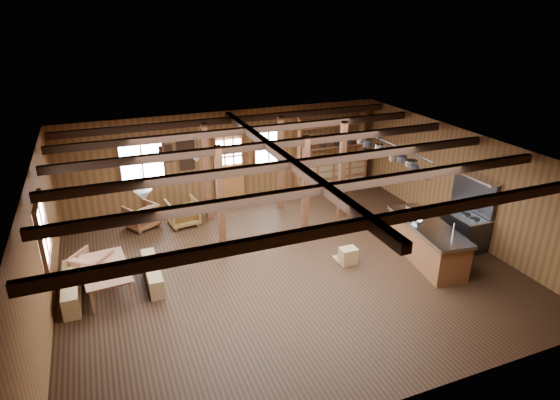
{
  "coord_description": "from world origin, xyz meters",
  "views": [
    {
      "loc": [
        -3.66,
        -8.94,
        5.75
      ],
      "look_at": [
        0.41,
        1.24,
        1.13
      ],
      "focal_mm": 30.0,
      "sensor_mm": 36.0,
      "label": 1
    }
  ],
  "objects_px": {
    "kitchen_island": "(426,241)",
    "commercial_range": "(462,221)",
    "armchair_b": "(183,212)",
    "armchair_a": "(141,216)",
    "armchair_c": "(93,266)",
    "dining_table": "(109,279)"
  },
  "relations": [
    {
      "from": "armchair_b",
      "to": "armchair_c",
      "type": "xyz_separation_m",
      "value": [
        -2.42,
        -2.11,
        -0.04
      ]
    },
    {
      "from": "commercial_range",
      "to": "armchair_c",
      "type": "distance_m",
      "value": 9.01
    },
    {
      "from": "dining_table",
      "to": "armchair_b",
      "type": "height_order",
      "value": "armchair_b"
    },
    {
      "from": "armchair_a",
      "to": "armchair_c",
      "type": "bearing_deg",
      "value": 31.02
    },
    {
      "from": "kitchen_island",
      "to": "commercial_range",
      "type": "relative_size",
      "value": 1.39
    },
    {
      "from": "dining_table",
      "to": "armchair_b",
      "type": "relative_size",
      "value": 2.01
    },
    {
      "from": "commercial_range",
      "to": "kitchen_island",
      "type": "bearing_deg",
      "value": -164.98
    },
    {
      "from": "armchair_b",
      "to": "armchair_c",
      "type": "relative_size",
      "value": 1.11
    },
    {
      "from": "commercial_range",
      "to": "armchair_b",
      "type": "xyz_separation_m",
      "value": [
        -6.43,
        3.76,
        -0.24
      ]
    },
    {
      "from": "kitchen_island",
      "to": "commercial_range",
      "type": "distance_m",
      "value": 1.41
    },
    {
      "from": "kitchen_island",
      "to": "armchair_c",
      "type": "xyz_separation_m",
      "value": [
        -7.49,
        2.02,
        -0.14
      ]
    },
    {
      "from": "armchair_a",
      "to": "armchair_c",
      "type": "relative_size",
      "value": 1.04
    },
    {
      "from": "kitchen_island",
      "to": "armchair_a",
      "type": "relative_size",
      "value": 3.39
    },
    {
      "from": "armchair_b",
      "to": "kitchen_island",
      "type": "bearing_deg",
      "value": 134.19
    },
    {
      "from": "kitchen_island",
      "to": "commercial_range",
      "type": "xyz_separation_m",
      "value": [
        1.36,
        0.36,
        0.13
      ]
    },
    {
      "from": "kitchen_island",
      "to": "dining_table",
      "type": "xyz_separation_m",
      "value": [
        -7.19,
        1.43,
        -0.19
      ]
    },
    {
      "from": "armchair_a",
      "to": "armchair_b",
      "type": "bearing_deg",
      "value": 138.94
    },
    {
      "from": "dining_table",
      "to": "armchair_b",
      "type": "xyz_separation_m",
      "value": [
        2.12,
        2.69,
        0.08
      ]
    },
    {
      "from": "armchair_c",
      "to": "armchair_a",
      "type": "bearing_deg",
      "value": -82.45
    },
    {
      "from": "dining_table",
      "to": "commercial_range",
      "type": "bearing_deg",
      "value": -101.92
    },
    {
      "from": "armchair_a",
      "to": "armchair_c",
      "type": "height_order",
      "value": "armchair_a"
    },
    {
      "from": "commercial_range",
      "to": "armchair_b",
      "type": "height_order",
      "value": "commercial_range"
    }
  ]
}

